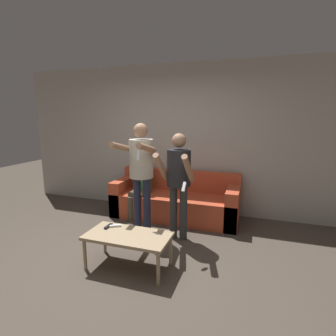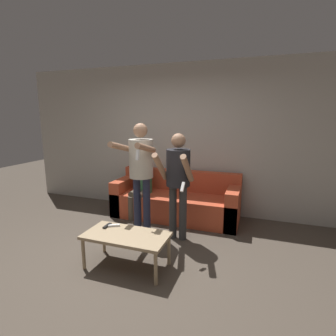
{
  "view_description": "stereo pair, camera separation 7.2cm",
  "coord_description": "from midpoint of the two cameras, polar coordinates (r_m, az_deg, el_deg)",
  "views": [
    {
      "loc": [
        1.39,
        -2.5,
        1.78
      ],
      "look_at": [
        0.11,
        1.34,
        0.97
      ],
      "focal_mm": 28.0,
      "sensor_mm": 36.0,
      "label": 1
    },
    {
      "loc": [
        1.46,
        -2.47,
        1.78
      ],
      "look_at": [
        0.11,
        1.34,
        0.97
      ],
      "focal_mm": 28.0,
      "sensor_mm": 36.0,
      "label": 2
    }
  ],
  "objects": [
    {
      "name": "ground_plane",
      "position": [
        3.37,
        -9.34,
        -20.67
      ],
      "size": [
        14.0,
        14.0,
        0.0
      ],
      "primitive_type": "plane",
      "color": "#4C4238"
    },
    {
      "name": "wall_back",
      "position": [
        4.9,
        2.56,
        6.29
      ],
      "size": [
        6.4,
        0.06,
        2.7
      ],
      "color": "#B7B2A8",
      "rests_on": "ground_plane"
    },
    {
      "name": "couch",
      "position": [
        4.69,
        2.16,
        -7.31
      ],
      "size": [
        2.19,
        0.78,
        0.8
      ],
      "color": "#C64C2D",
      "rests_on": "ground_plane"
    },
    {
      "name": "person_standing_left",
      "position": [
        3.85,
        -5.44,
        0.58
      ],
      "size": [
        0.47,
        0.71,
        1.68
      ],
      "color": "#282D47",
      "rests_on": "ground_plane"
    },
    {
      "name": "person_standing_right",
      "position": [
        3.67,
        2.71,
        -1.58
      ],
      "size": [
        0.46,
        0.63,
        1.54
      ],
      "color": "#383838",
      "rests_on": "ground_plane"
    },
    {
      "name": "person_seated",
      "position": [
        4.66,
        -5.37,
        -2.91
      ],
      "size": [
        0.33,
        0.54,
        1.15
      ],
      "color": "brown",
      "rests_on": "ground_plane"
    },
    {
      "name": "coffee_table",
      "position": [
        3.21,
        -8.4,
        -14.75
      ],
      "size": [
        0.99,
        0.5,
        0.42
      ],
      "color": "tan",
      "rests_on": "ground_plane"
    },
    {
      "name": "remote_near",
      "position": [
        3.42,
        -12.51,
        -12.18
      ],
      "size": [
        0.04,
        0.15,
        0.02
      ],
      "color": "black",
      "rests_on": "coffee_table"
    },
    {
      "name": "remote_far",
      "position": [
        3.42,
        -11.12,
        -12.17
      ],
      "size": [
        0.15,
        0.11,
        0.02
      ],
      "color": "white",
      "rests_on": "coffee_table"
    }
  ]
}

